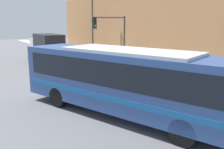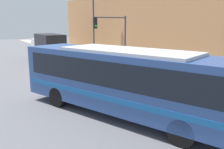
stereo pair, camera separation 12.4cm
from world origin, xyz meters
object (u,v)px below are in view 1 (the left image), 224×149
(pedestrian_near_corner, at_px, (118,57))
(pedestrian_mid_block, at_px, (144,62))
(parking_meter, at_px, (126,61))
(fire_hydrant, at_px, (167,77))
(city_bus, at_px, (128,78))
(street_lamp, at_px, (90,16))
(delivery_truck, at_px, (47,45))
(traffic_light_pole, at_px, (113,33))

(pedestrian_near_corner, distance_m, pedestrian_mid_block, 3.30)
(pedestrian_near_corner, bearing_deg, parking_meter, -102.07)
(fire_hydrant, distance_m, parking_meter, 5.18)
(city_bus, xyz_separation_m, pedestrian_mid_block, (7.18, 7.76, -0.93))
(fire_hydrant, relative_size, street_lamp, 0.09)
(city_bus, height_order, delivery_truck, city_bus)
(fire_hydrant, bearing_deg, delivery_truck, 100.97)
(delivery_truck, distance_m, street_lamp, 7.10)
(parking_meter, distance_m, street_lamp, 8.05)
(city_bus, relative_size, traffic_light_pole, 2.51)
(city_bus, relative_size, pedestrian_near_corner, 6.72)
(delivery_truck, height_order, pedestrian_mid_block, delivery_truck)
(pedestrian_near_corner, bearing_deg, traffic_light_pole, -133.46)
(traffic_light_pole, xyz_separation_m, pedestrian_mid_block, (2.13, -1.66, -2.51))
(delivery_truck, distance_m, parking_meter, 12.74)
(delivery_truck, distance_m, fire_hydrant, 17.79)
(parking_meter, height_order, pedestrian_mid_block, pedestrian_mid_block)
(delivery_truck, bearing_deg, street_lamp, -57.92)
(fire_hydrant, bearing_deg, street_lamp, 90.25)
(delivery_truck, xyz_separation_m, parking_meter, (3.38, -12.27, -0.67))
(delivery_truck, relative_size, traffic_light_pole, 1.51)
(fire_hydrant, height_order, pedestrian_mid_block, pedestrian_mid_block)
(delivery_truck, height_order, fire_hydrant, delivery_truck)
(city_bus, relative_size, street_lamp, 1.45)
(delivery_truck, bearing_deg, pedestrian_near_corner, -69.16)
(fire_hydrant, bearing_deg, pedestrian_mid_block, 75.00)
(pedestrian_near_corner, bearing_deg, fire_hydrant, -93.63)
(parking_meter, bearing_deg, pedestrian_near_corner, 77.93)
(traffic_light_pole, distance_m, pedestrian_near_corner, 3.24)
(pedestrian_near_corner, bearing_deg, pedestrian_mid_block, -78.98)
(fire_hydrant, bearing_deg, traffic_light_pole, 100.22)
(city_bus, bearing_deg, traffic_light_pole, 41.63)
(traffic_light_pole, bearing_deg, parking_meter, -29.68)
(city_bus, xyz_separation_m, fire_hydrant, (6.09, 3.66, -1.37))
(pedestrian_mid_block, bearing_deg, traffic_light_pole, 142.17)
(street_lamp, xyz_separation_m, pedestrian_near_corner, (0.52, -4.79, -3.92))
(city_bus, height_order, parking_meter, city_bus)
(delivery_truck, relative_size, fire_hydrant, 10.11)
(parking_meter, xyz_separation_m, pedestrian_near_corner, (0.47, 2.17, 0.11))
(pedestrian_mid_block, bearing_deg, fire_hydrant, -105.00)
(fire_hydrant, distance_m, traffic_light_pole, 6.54)
(parking_meter, bearing_deg, street_lamp, 90.43)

